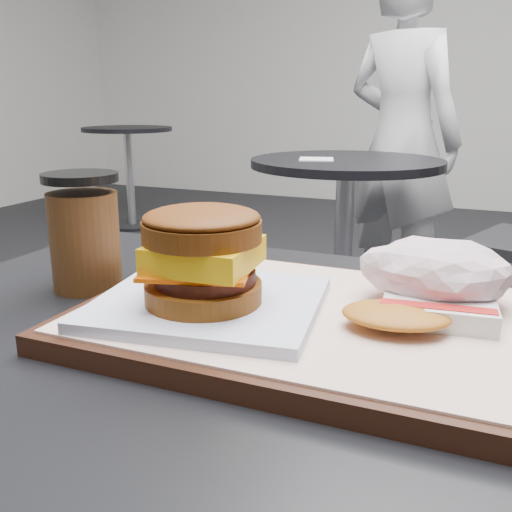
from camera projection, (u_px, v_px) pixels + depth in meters
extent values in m
cube|color=silver|center=(492.00, 30.00, 4.71)|extent=(8.00, 0.10, 3.00)
cube|color=black|center=(269.00, 370.00, 0.47)|extent=(0.80, 0.60, 0.04)
cube|color=black|center=(301.00, 320.00, 0.50)|extent=(0.38, 0.28, 0.02)
cube|color=silver|center=(301.00, 309.00, 0.50)|extent=(0.36, 0.26, 0.00)
cube|color=white|center=(209.00, 303.00, 0.50)|extent=(0.21, 0.20, 0.01)
cylinder|color=brown|center=(204.00, 292.00, 0.49)|extent=(0.11, 0.11, 0.02)
cylinder|color=#361108|center=(205.00, 277.00, 0.48)|extent=(0.10, 0.10, 0.01)
cube|color=#F45A08|center=(200.00, 267.00, 0.48)|extent=(0.11, 0.11, 0.00)
cube|color=yellow|center=(205.00, 254.00, 0.47)|extent=(0.09, 0.09, 0.02)
cylinder|color=#64340E|center=(202.00, 231.00, 0.47)|extent=(0.11, 0.11, 0.02)
ellipsoid|color=#69340F|center=(202.00, 217.00, 0.47)|extent=(0.11, 0.11, 0.02)
cube|color=silver|center=(439.00, 311.00, 0.47)|extent=(0.10, 0.06, 0.02)
cube|color=red|center=(438.00, 306.00, 0.45)|extent=(0.09, 0.02, 0.00)
ellipsoid|color=#C2731F|center=(396.00, 315.00, 0.45)|extent=(0.09, 0.07, 0.01)
cylinder|color=#452610|center=(85.00, 241.00, 0.60)|extent=(0.07, 0.07, 0.10)
cylinder|color=black|center=(80.00, 177.00, 0.58)|extent=(0.08, 0.08, 0.01)
cylinder|color=black|center=(339.00, 346.00, 2.27)|extent=(0.44, 0.44, 0.02)
cylinder|color=#A5A5AA|center=(343.00, 259.00, 2.17)|extent=(0.07, 0.07, 0.70)
cylinder|color=black|center=(347.00, 163.00, 2.07)|extent=(0.70, 0.70, 0.03)
cube|color=silver|center=(316.00, 159.00, 2.04)|extent=(0.15, 0.15, 0.00)
imported|color=silver|center=(401.00, 141.00, 2.57)|extent=(0.67, 0.57, 1.55)
cylinder|color=black|center=(133.00, 225.00, 4.41)|extent=(0.40, 0.40, 0.02)
cylinder|color=#A5A5AA|center=(130.00, 178.00, 4.31)|extent=(0.06, 0.06, 0.70)
cylinder|color=black|center=(127.00, 129.00, 4.21)|extent=(0.66, 0.66, 0.03)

